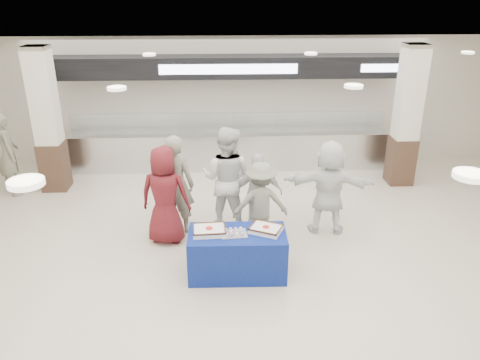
{
  "coord_description": "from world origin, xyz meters",
  "views": [
    {
      "loc": [
        -0.21,
        -5.89,
        4.39
      ],
      "look_at": [
        0.12,
        1.6,
        1.22
      ],
      "focal_mm": 35.0,
      "sensor_mm": 36.0,
      "label": 1
    }
  ],
  "objects_px": {
    "soldier_a": "(176,184)",
    "soldier_b": "(261,203)",
    "chef_tall": "(227,179)",
    "sheet_cake_right": "(266,229)",
    "cupcake_tray": "(234,232)",
    "civilian_white": "(329,187)",
    "soldier_bg": "(8,154)",
    "sheet_cake_left": "(209,230)",
    "display_table": "(237,254)",
    "civilian_maroon": "(165,195)",
    "chef_short": "(258,193)"
  },
  "relations": [
    {
      "from": "soldier_a",
      "to": "soldier_b",
      "type": "bearing_deg",
      "value": 177.54
    },
    {
      "from": "soldier_a",
      "to": "chef_tall",
      "type": "relative_size",
      "value": 0.95
    },
    {
      "from": "sheet_cake_right",
      "to": "soldier_a",
      "type": "height_order",
      "value": "soldier_a"
    },
    {
      "from": "cupcake_tray",
      "to": "civilian_white",
      "type": "distance_m",
      "value": 2.28
    },
    {
      "from": "cupcake_tray",
      "to": "soldier_bg",
      "type": "height_order",
      "value": "soldier_bg"
    },
    {
      "from": "sheet_cake_left",
      "to": "soldier_b",
      "type": "bearing_deg",
      "value": 48.21
    },
    {
      "from": "soldier_b",
      "to": "display_table",
      "type": "bearing_deg",
      "value": 62.29
    },
    {
      "from": "civilian_maroon",
      "to": "soldier_bg",
      "type": "height_order",
      "value": "soldier_bg"
    },
    {
      "from": "sheet_cake_left",
      "to": "soldier_b",
      "type": "distance_m",
      "value": 1.34
    },
    {
      "from": "sheet_cake_left",
      "to": "soldier_a",
      "type": "height_order",
      "value": "soldier_a"
    },
    {
      "from": "chef_tall",
      "to": "civilian_white",
      "type": "relative_size",
      "value": 1.11
    },
    {
      "from": "civilian_white",
      "to": "sheet_cake_left",
      "type": "bearing_deg",
      "value": 41.11
    },
    {
      "from": "civilian_white",
      "to": "chef_short",
      "type": "bearing_deg",
      "value": 7.1
    },
    {
      "from": "sheet_cake_right",
      "to": "civilian_white",
      "type": "distance_m",
      "value": 1.85
    },
    {
      "from": "cupcake_tray",
      "to": "chef_short",
      "type": "bearing_deg",
      "value": 71.2
    },
    {
      "from": "sheet_cake_right",
      "to": "civilian_maroon",
      "type": "relative_size",
      "value": 0.33
    },
    {
      "from": "chef_short",
      "to": "soldier_bg",
      "type": "height_order",
      "value": "soldier_bg"
    },
    {
      "from": "chef_tall",
      "to": "sheet_cake_left",
      "type": "bearing_deg",
      "value": 98.38
    },
    {
      "from": "chef_tall",
      "to": "soldier_bg",
      "type": "relative_size",
      "value": 1.07
    },
    {
      "from": "civilian_maroon",
      "to": "sheet_cake_right",
      "type": "bearing_deg",
      "value": 156.2
    },
    {
      "from": "cupcake_tray",
      "to": "soldier_b",
      "type": "distance_m",
      "value": 1.18
    },
    {
      "from": "display_table",
      "to": "soldier_b",
      "type": "bearing_deg",
      "value": 67.05
    },
    {
      "from": "soldier_a",
      "to": "civilian_white",
      "type": "relative_size",
      "value": 1.05
    },
    {
      "from": "cupcake_tray",
      "to": "soldier_bg",
      "type": "bearing_deg",
      "value": 144.56
    },
    {
      "from": "cupcake_tray",
      "to": "sheet_cake_right",
      "type": "bearing_deg",
      "value": 8.17
    },
    {
      "from": "display_table",
      "to": "civilian_white",
      "type": "bearing_deg",
      "value": 38.97
    },
    {
      "from": "display_table",
      "to": "soldier_bg",
      "type": "height_order",
      "value": "soldier_bg"
    },
    {
      "from": "sheet_cake_left",
      "to": "display_table",
      "type": "bearing_deg",
      "value": -3.32
    },
    {
      "from": "sheet_cake_right",
      "to": "chef_short",
      "type": "relative_size",
      "value": 0.38
    },
    {
      "from": "display_table",
      "to": "civilian_maroon",
      "type": "bearing_deg",
      "value": 138.68
    },
    {
      "from": "soldier_b",
      "to": "chef_tall",
      "type": "bearing_deg",
      "value": -49.14
    },
    {
      "from": "chef_tall",
      "to": "civilian_white",
      "type": "xyz_separation_m",
      "value": [
        1.88,
        -0.27,
        -0.1
      ]
    },
    {
      "from": "chef_tall",
      "to": "civilian_maroon",
      "type": "bearing_deg",
      "value": 43.28
    },
    {
      "from": "soldier_a",
      "to": "sheet_cake_left",
      "type": "bearing_deg",
      "value": 128.38
    },
    {
      "from": "sheet_cake_right",
      "to": "soldier_a",
      "type": "distance_m",
      "value": 2.14
    },
    {
      "from": "chef_tall",
      "to": "sheet_cake_right",
      "type": "bearing_deg",
      "value": 129.54
    },
    {
      "from": "chef_tall",
      "to": "cupcake_tray",
      "type": "bearing_deg",
      "value": 111.82
    },
    {
      "from": "soldier_a",
      "to": "chef_tall",
      "type": "distance_m",
      "value": 0.95
    },
    {
      "from": "cupcake_tray",
      "to": "civilian_maroon",
      "type": "distance_m",
      "value": 1.67
    },
    {
      "from": "sheet_cake_right",
      "to": "cupcake_tray",
      "type": "bearing_deg",
      "value": -171.83
    },
    {
      "from": "soldier_a",
      "to": "cupcake_tray",
      "type": "bearing_deg",
      "value": 138.53
    },
    {
      "from": "sheet_cake_right",
      "to": "soldier_b",
      "type": "relative_size",
      "value": 0.38
    },
    {
      "from": "civilian_white",
      "to": "sheet_cake_right",
      "type": "bearing_deg",
      "value": 55.47
    },
    {
      "from": "civilian_maroon",
      "to": "soldier_a",
      "type": "bearing_deg",
      "value": -104.29
    },
    {
      "from": "soldier_a",
      "to": "soldier_bg",
      "type": "height_order",
      "value": "soldier_a"
    },
    {
      "from": "display_table",
      "to": "soldier_bg",
      "type": "bearing_deg",
      "value": 146.17
    },
    {
      "from": "sheet_cake_right",
      "to": "soldier_bg",
      "type": "relative_size",
      "value": 0.32
    },
    {
      "from": "sheet_cake_right",
      "to": "soldier_bg",
      "type": "distance_m",
      "value": 6.33
    },
    {
      "from": "sheet_cake_right",
      "to": "civilian_maroon",
      "type": "height_order",
      "value": "civilian_maroon"
    },
    {
      "from": "soldier_bg",
      "to": "soldier_b",
      "type": "bearing_deg",
      "value": -145.29
    }
  ]
}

